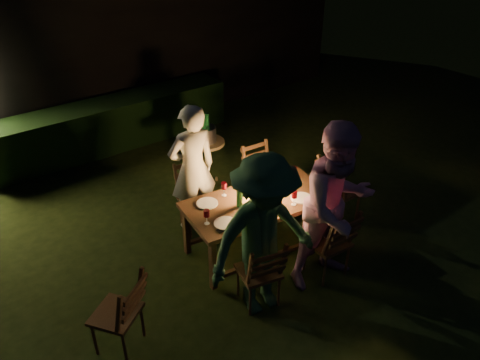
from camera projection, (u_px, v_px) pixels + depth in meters
garden_envelope at (76, 24)px, 9.28m from camera, size 40.00×40.00×3.20m
dining_table at (258, 205)px, 5.44m from camera, size 1.80×1.07×0.71m
chair_near_left at (259, 282)px, 4.86m from camera, size 0.49×0.51×0.90m
chair_near_right at (328, 254)px, 5.24m from camera, size 0.45×0.48×0.94m
chair_far_left at (197, 209)px, 6.00m from camera, size 0.48×0.50×0.92m
chair_far_right at (262, 188)px, 6.43m from camera, size 0.44×0.47×0.93m
chair_end at (338, 200)px, 6.13m from camera, size 0.49×0.45×1.00m
chair_spare at (120, 325)px, 4.36m from camera, size 0.58×0.59×0.91m
person_house_side at (193, 169)px, 5.75m from camera, size 0.66×0.48×1.68m
person_opp_right at (337, 207)px, 4.86m from camera, size 1.01×0.84×1.89m
person_opp_left at (263, 238)px, 4.50m from camera, size 1.23×0.81×1.78m
lantern at (260, 185)px, 5.38m from camera, size 0.16×0.16×0.35m
plate_far_left at (207, 203)px, 5.33m from camera, size 0.25×0.25×0.01m
plate_near_left at (225, 223)px, 5.00m from camera, size 0.25×0.25×0.01m
plate_far_right at (280, 181)px, 5.75m from camera, size 0.25×0.25×0.01m
plate_near_right at (301, 198)px, 5.42m from camera, size 0.25×0.25×0.01m
wineglass_a at (224, 189)px, 5.44m from camera, size 0.06×0.06×0.18m
wineglass_b at (207, 217)px, 4.96m from camera, size 0.06×0.06×0.18m
wineglass_c at (294, 198)px, 5.27m from camera, size 0.06×0.06×0.18m
wineglass_d at (294, 173)px, 5.75m from camera, size 0.06×0.06×0.18m
wineglass_e at (265, 209)px, 5.09m from camera, size 0.06×0.06×0.18m
bottle_table at (240, 196)px, 5.22m from camera, size 0.07×0.07×0.28m
napkin_left at (262, 217)px, 5.09m from camera, size 0.18×0.14×0.01m
napkin_right at (312, 199)px, 5.41m from camera, size 0.18×0.14×0.01m
phone at (223, 229)px, 4.91m from camera, size 0.14×0.07×0.01m
side_table at (206, 146)px, 6.74m from camera, size 0.53×0.53×0.72m
ice_bucket at (206, 134)px, 6.64m from camera, size 0.30×0.30×0.22m
bottle_bucket_a at (204, 133)px, 6.56m from camera, size 0.07×0.07×0.32m
bottle_bucket_b at (207, 129)px, 6.66m from camera, size 0.07×0.07×0.32m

